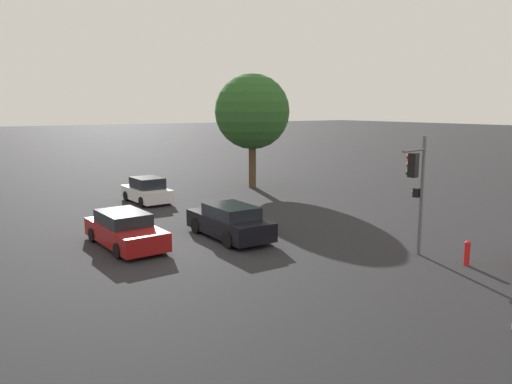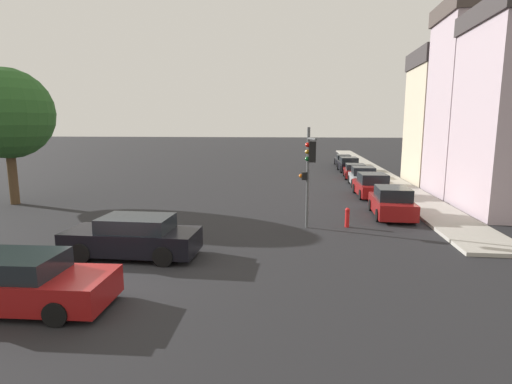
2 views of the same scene
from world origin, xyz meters
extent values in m
plane|color=black|center=(0.00, 0.00, 0.00)|extent=(300.00, 300.00, 0.00)
cylinder|color=#4C3823|center=(-11.30, 10.68, 1.71)|extent=(0.52, 0.52, 3.41)
sphere|color=#285623|center=(-11.30, 10.68, 5.39)|extent=(5.27, 5.27, 5.27)
cylinder|color=#515456|center=(6.19, 7.02, 2.31)|extent=(0.14, 0.14, 4.62)
cylinder|color=#515456|center=(6.33, 6.27, 4.12)|extent=(0.38, 1.52, 0.10)
cube|color=black|center=(6.33, 6.27, 3.57)|extent=(0.35, 0.35, 0.90)
sphere|color=red|center=(6.14, 6.24, 3.87)|extent=(0.20, 0.20, 0.20)
sphere|color=#99660F|center=(6.14, 6.24, 3.57)|extent=(0.20, 0.20, 0.20)
sphere|color=#0F511E|center=(6.14, 6.24, 3.27)|extent=(0.20, 0.20, 0.20)
cube|color=black|center=(6.01, 6.99, 2.43)|extent=(0.28, 0.38, 0.35)
sphere|color=orange|center=(5.87, 6.96, 2.43)|extent=(0.18, 0.18, 0.18)
cube|color=silver|center=(-10.00, 2.20, 0.53)|extent=(3.88, 1.91, 0.73)
cube|color=black|center=(-9.85, 2.20, 1.22)|extent=(2.05, 1.62, 0.64)
cylinder|color=black|center=(-11.14, 1.33, 0.30)|extent=(0.61, 0.25, 0.60)
cylinder|color=black|center=(-11.21, 2.96, 0.30)|extent=(0.61, 0.25, 0.60)
cylinder|color=black|center=(-8.78, 1.43, 0.30)|extent=(0.61, 0.25, 0.60)
cylinder|color=black|center=(-8.86, 3.06, 0.30)|extent=(0.61, 0.25, 0.60)
cube|color=maroon|center=(-1.27, -2.14, 0.54)|extent=(4.83, 2.08, 0.74)
cube|color=black|center=(-1.46, -2.15, 1.17)|extent=(2.54, 1.75, 0.52)
cylinder|color=black|center=(0.17, -1.20, 0.31)|extent=(0.62, 0.25, 0.61)
cylinder|color=black|center=(0.25, -2.95, 0.31)|extent=(0.62, 0.25, 0.61)
cylinder|color=black|center=(-2.78, -1.33, 0.31)|extent=(0.62, 0.25, 0.61)
cylinder|color=black|center=(-2.70, -3.08, 0.31)|extent=(0.62, 0.25, 0.61)
cube|color=black|center=(-0.11, 2.14, 0.59)|extent=(4.74, 1.89, 0.79)
cube|color=black|center=(0.08, 2.14, 1.24)|extent=(2.47, 1.66, 0.51)
cylinder|color=black|center=(-1.58, 1.27, 0.35)|extent=(0.70, 0.22, 0.70)
cylinder|color=black|center=(-1.57, 3.03, 0.35)|extent=(0.70, 0.22, 0.70)
cylinder|color=black|center=(1.36, 1.25, 0.35)|extent=(0.70, 0.22, 0.70)
cylinder|color=black|center=(1.36, 3.02, 0.35)|extent=(0.70, 0.22, 0.70)
cylinder|color=red|center=(8.05, 7.35, 0.38)|extent=(0.20, 0.20, 0.75)
sphere|color=red|center=(8.05, 7.35, 0.81)|extent=(0.22, 0.22, 0.22)
camera|label=1|loc=(18.37, -8.69, 5.68)|focal=35.00mm
camera|label=2|loc=(5.97, -11.13, 4.69)|focal=28.00mm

